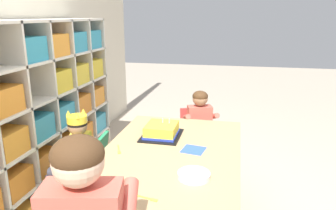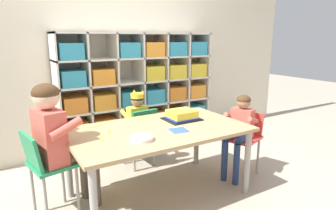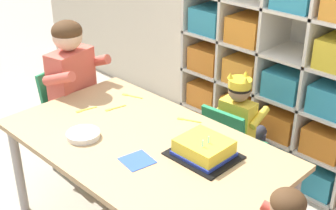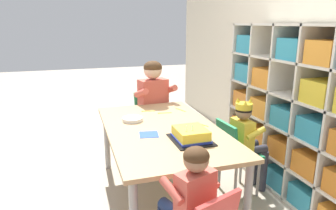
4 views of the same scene
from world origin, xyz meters
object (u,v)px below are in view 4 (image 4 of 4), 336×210
at_px(classroom_chair_blue, 235,151).
at_px(fork_at_table_front_edge, 201,124).
at_px(adult_helper_seated, 156,99).
at_px(paper_plate_stack, 133,119).
at_px(child_with_crown, 246,135).
at_px(classroom_chair_adult_side, 151,116).
at_px(guest_at_table_side, 189,196).
at_px(fork_near_cake_tray, 147,111).
at_px(fork_by_napkin, 180,110).
at_px(birthday_cake_on_tray, 191,135).
at_px(activity_table, 162,135).
at_px(fork_beside_plate_stack, 164,113).

distance_m(classroom_chair_blue, fork_at_table_front_edge, 0.38).
relative_size(classroom_chair_blue, adult_helper_seated, 0.62).
bearing_deg(paper_plate_stack, child_with_crown, 68.27).
height_order(adult_helper_seated, paper_plate_stack, adult_helper_seated).
bearing_deg(classroom_chair_adult_side, guest_at_table_side, -110.13).
relative_size(guest_at_table_side, fork_near_cake_tray, 6.45).
bearing_deg(fork_near_cake_tray, fork_by_napkin, 4.36).
height_order(child_with_crown, paper_plate_stack, child_with_crown).
distance_m(classroom_chair_adult_side, birthday_cake_on_tray, 1.23).
bearing_deg(activity_table, classroom_chair_blue, 79.09).
bearing_deg(classroom_chair_adult_side, adult_helper_seated, -90.00).
xyz_separation_m(birthday_cake_on_tray, fork_at_table_front_edge, (-0.31, 0.21, -0.04)).
distance_m(fork_by_napkin, fork_at_table_front_edge, 0.46).
xyz_separation_m(classroom_chair_blue, adult_helper_seated, (-0.90, -0.44, 0.27)).
bearing_deg(fork_beside_plate_stack, birthday_cake_on_tray, -78.05).
height_order(activity_table, classroom_chair_blue, classroom_chair_blue).
height_order(fork_beside_plate_stack, fork_by_napkin, same).
bearing_deg(fork_near_cake_tray, classroom_chair_adult_side, 83.66).
xyz_separation_m(classroom_chair_adult_side, fork_by_napkin, (0.45, 0.18, 0.18)).
relative_size(adult_helper_seated, fork_by_napkin, 7.68).
bearing_deg(fork_beside_plate_stack, child_with_crown, -28.00).
bearing_deg(classroom_chair_blue, paper_plate_stack, 61.01).
bearing_deg(guest_at_table_side, adult_helper_seated, -118.25).
bearing_deg(activity_table, paper_plate_stack, -142.55).
xyz_separation_m(classroom_chair_blue, guest_at_table_side, (0.74, -0.71, 0.15)).
xyz_separation_m(child_with_crown, birthday_cake_on_tray, (0.21, -0.59, 0.14)).
xyz_separation_m(adult_helper_seated, paper_plate_stack, (0.54, -0.36, -0.02)).
bearing_deg(fork_near_cake_tray, paper_plate_stack, -114.30).
xyz_separation_m(child_with_crown, paper_plate_stack, (-0.36, -0.91, 0.12)).
bearing_deg(classroom_chair_blue, activity_table, 74.85).
bearing_deg(fork_at_table_front_edge, activity_table, -116.28).
relative_size(classroom_chair_blue, fork_at_table_front_edge, 4.94).
bearing_deg(fork_by_napkin, activity_table, -54.56).
bearing_deg(fork_at_table_front_edge, guest_at_table_side, -51.60).
height_order(classroom_chair_blue, classroom_chair_adult_side, classroom_chair_adult_side).
bearing_deg(fork_by_napkin, fork_beside_plate_stack, -92.15).
height_order(fork_by_napkin, fork_near_cake_tray, same).
bearing_deg(fork_beside_plate_stack, classroom_chair_adult_side, 101.92).
bearing_deg(fork_by_napkin, classroom_chair_blue, 7.45).
xyz_separation_m(birthday_cake_on_tray, fork_beside_plate_stack, (-0.71, 0.01, -0.04)).
xyz_separation_m(classroom_chair_blue, paper_plate_stack, (-0.37, -0.80, 0.25)).
bearing_deg(guest_at_table_side, activity_table, -115.92).
bearing_deg(classroom_chair_adult_side, fork_beside_plate_stack, -103.18).
xyz_separation_m(adult_helper_seated, birthday_cake_on_tray, (1.10, -0.04, 0.00)).
bearing_deg(classroom_chair_adult_side, birthday_cake_on_tray, -103.16).
bearing_deg(classroom_chair_adult_side, fork_near_cake_tray, -121.78).
bearing_deg(guest_at_table_side, classroom_chair_blue, -152.83).
bearing_deg(activity_table, child_with_crown, 81.26).
bearing_deg(fork_beside_plate_stack, activity_table, -95.58).
height_order(adult_helper_seated, birthday_cake_on_tray, adult_helper_seated).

